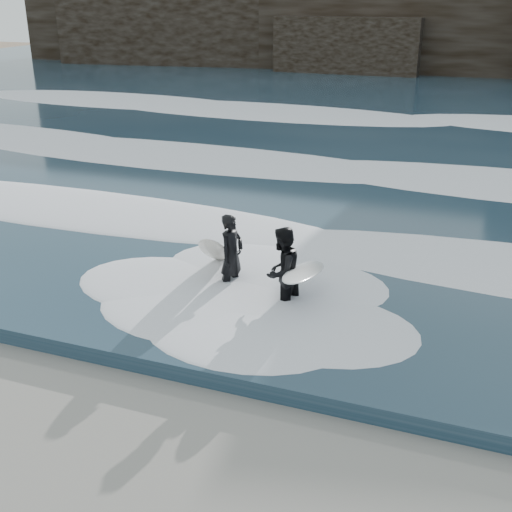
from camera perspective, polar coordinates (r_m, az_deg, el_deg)
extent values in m
cube|color=#203748|center=(34.02, 16.66, 12.33)|extent=(90.00, 52.00, 0.30)
cube|color=black|center=(50.55, 19.11, 20.68)|extent=(70.00, 9.00, 10.00)
ellipsoid|color=white|center=(14.67, 9.94, 1.22)|extent=(60.00, 3.20, 0.20)
ellipsoid|color=white|center=(21.28, 13.66, 7.69)|extent=(60.00, 4.00, 0.24)
ellipsoid|color=white|center=(30.04, 16.05, 11.73)|extent=(60.00, 4.80, 0.30)
imported|color=black|center=(12.59, -2.18, 0.05)|extent=(0.53, 0.69, 1.68)
ellipsoid|color=silver|center=(12.76, -3.75, 0.51)|extent=(0.98, 1.83, 1.20)
imported|color=black|center=(11.81, 2.32, -1.41)|extent=(0.86, 0.98, 1.72)
ellipsoid|color=white|center=(11.67, 4.29, -1.42)|extent=(0.59, 2.08, 0.52)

